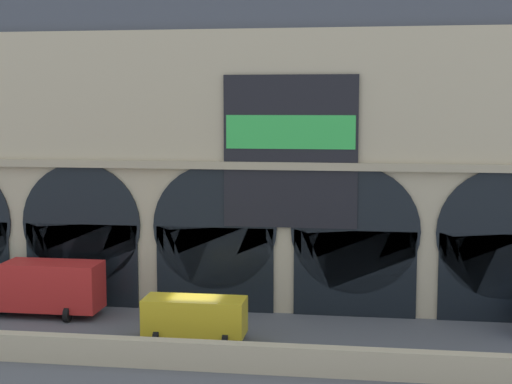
% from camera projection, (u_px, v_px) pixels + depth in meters
% --- Properties ---
extents(ground_plane, '(200.00, 200.00, 0.00)m').
position_uv_depth(ground_plane, '(196.00, 336.00, 39.80)').
color(ground_plane, '#54565B').
extents(quay_parapet_wall, '(90.00, 0.70, 1.30)m').
position_uv_depth(quay_parapet_wall, '(172.00, 354.00, 34.92)').
color(quay_parapet_wall, '#BCAD8C').
rests_on(quay_parapet_wall, ground).
extents(station_building, '(50.07, 5.57, 20.61)m').
position_uv_depth(station_building, '(223.00, 138.00, 46.10)').
color(station_building, '#BCAD8C').
rests_on(station_building, ground).
extents(box_truck_midwest, '(7.50, 2.91, 3.12)m').
position_uv_depth(box_truck_midwest, '(38.00, 286.00, 43.46)').
color(box_truck_midwest, '#19727A').
rests_on(box_truck_midwest, ground).
extents(van_center, '(5.20, 2.48, 2.20)m').
position_uv_depth(van_center, '(195.00, 316.00, 38.93)').
color(van_center, gold).
rests_on(van_center, ground).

